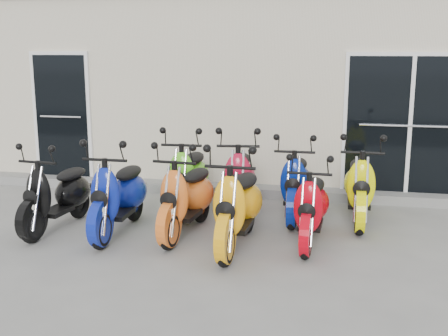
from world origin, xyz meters
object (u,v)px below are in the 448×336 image
(scooter_front_black, at_px, (57,185))
(scooter_front_blue, at_px, (118,185))
(scooter_front_orange_a, at_px, (187,187))
(scooter_back_green, at_px, (188,168))
(scooter_front_orange_b, at_px, (238,194))
(scooter_back_red, at_px, (240,170))
(scooter_back_blue, at_px, (296,174))
(scooter_back_yellow, at_px, (360,176))
(scooter_front_red, at_px, (312,197))

(scooter_front_black, xyz_separation_m, scooter_front_blue, (0.86, 0.01, 0.04))
(scooter_front_black, distance_m, scooter_front_orange_a, 1.74)
(scooter_back_green, bearing_deg, scooter_front_orange_b, -56.20)
(scooter_front_orange_a, relative_size, scooter_front_orange_b, 0.95)
(scooter_front_orange_a, relative_size, scooter_back_green, 0.97)
(scooter_front_blue, bearing_deg, scooter_back_green, 60.65)
(scooter_back_red, height_order, scooter_back_blue, scooter_back_red)
(scooter_front_blue, bearing_deg, scooter_front_orange_b, -8.17)
(scooter_front_blue, bearing_deg, scooter_back_blue, 27.78)
(scooter_front_black, height_order, scooter_front_blue, scooter_front_blue)
(scooter_front_blue, xyz_separation_m, scooter_front_orange_a, (0.87, 0.13, -0.02))
(scooter_front_orange_b, height_order, scooter_back_yellow, scooter_front_orange_b)
(scooter_front_blue, distance_m, scooter_back_green, 1.29)
(scooter_back_red, bearing_deg, scooter_front_orange_b, -87.62)
(scooter_front_black, height_order, scooter_front_orange_a, scooter_front_orange_a)
(scooter_front_black, relative_size, scooter_back_red, 0.91)
(scooter_front_orange_a, distance_m, scooter_front_red, 1.58)
(scooter_front_orange_a, height_order, scooter_back_blue, scooter_front_orange_a)
(scooter_front_blue, bearing_deg, scooter_front_black, -179.95)
(scooter_front_black, height_order, scooter_front_red, scooter_front_black)
(scooter_back_yellow, bearing_deg, scooter_front_orange_b, -136.91)
(scooter_back_blue, bearing_deg, scooter_front_orange_a, -141.69)
(scooter_front_blue, height_order, scooter_back_blue, scooter_front_blue)
(scooter_front_orange_a, distance_m, scooter_front_orange_b, 0.81)
(scooter_back_green, xyz_separation_m, scooter_back_yellow, (2.43, 0.01, -0.01))
(scooter_back_red, bearing_deg, scooter_back_green, 171.99)
(scooter_back_green, distance_m, scooter_back_red, 0.76)
(scooter_back_green, bearing_deg, scooter_back_yellow, -1.71)
(scooter_back_green, bearing_deg, scooter_front_black, -144.61)
(scooter_front_orange_b, distance_m, scooter_back_yellow, 2.00)
(scooter_front_red, distance_m, scooter_back_green, 2.09)
(scooter_front_black, distance_m, scooter_back_red, 2.51)
(scooter_front_black, relative_size, scooter_front_blue, 0.93)
(scooter_back_green, height_order, scooter_back_red, scooter_back_red)
(scooter_back_red, relative_size, scooter_back_blue, 1.06)
(scooter_front_orange_b, distance_m, scooter_back_red, 1.35)
(scooter_back_green, distance_m, scooter_back_yellow, 2.43)
(scooter_back_blue, bearing_deg, scooter_front_black, -158.95)
(scooter_front_blue, relative_size, scooter_back_yellow, 1.01)
(scooter_front_black, relative_size, scooter_front_orange_b, 0.91)
(scooter_front_orange_b, bearing_deg, scooter_front_black, 177.65)
(scooter_back_blue, bearing_deg, scooter_back_green, -178.70)
(scooter_back_blue, bearing_deg, scooter_back_red, -176.25)
(scooter_front_black, distance_m, scooter_front_blue, 0.86)
(scooter_front_orange_b, relative_size, scooter_back_yellow, 1.03)
(scooter_back_green, height_order, scooter_back_blue, scooter_back_green)
(scooter_front_black, xyz_separation_m, scooter_back_blue, (3.04, 1.18, 0.02))
(scooter_front_orange_b, bearing_deg, scooter_front_red, 23.85)
(scooter_front_blue, distance_m, scooter_back_red, 1.78)
(scooter_back_yellow, bearing_deg, scooter_front_blue, -159.46)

